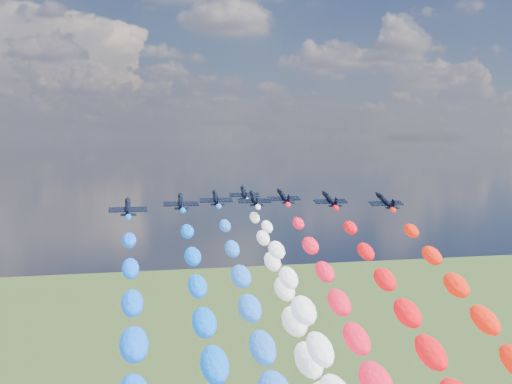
{
  "coord_description": "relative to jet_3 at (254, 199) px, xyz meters",
  "views": [
    {
      "loc": [
        -30.24,
        -135.41,
        113.46
      ],
      "look_at": [
        0.0,
        4.0,
        101.16
      ],
      "focal_mm": 43.9,
      "sensor_mm": 36.0,
      "label": 1
    }
  ],
  "objects": [
    {
      "name": "jet_3",
      "position": [
        0.0,
        0.0,
        0.0
      ],
      "size": [
        8.07,
        10.86,
        5.57
      ],
      "primitive_type": null,
      "rotation": [
        0.33,
        0.0,
        -0.02
      ],
      "color": "black"
    },
    {
      "name": "jet_7",
      "position": [
        27.86,
        -11.95,
        0.0
      ],
      "size": [
        8.43,
        11.12,
        5.57
      ],
      "primitive_type": null,
      "rotation": [
        0.33,
        0.0,
        0.06
      ],
      "color": "black"
    },
    {
      "name": "jet_0",
      "position": [
        -29.32,
        -12.09,
        0.0
      ],
      "size": [
        7.9,
        10.74,
        5.57
      ],
      "primitive_type": null,
      "rotation": [
        0.33,
        0.0,
        0.01
      ],
      "color": "black"
    },
    {
      "name": "jet_4",
      "position": [
        0.69,
        15.78,
        0.0
      ],
      "size": [
        8.55,
        11.2,
        5.57
      ],
      "primitive_type": null,
      "rotation": [
        0.33,
        0.0,
        -0.07
      ],
      "color": "black"
    },
    {
      "name": "jet_2",
      "position": [
        -8.57,
        3.43,
        0.0
      ],
      "size": [
        8.31,
        11.04,
        5.57
      ],
      "primitive_type": null,
      "rotation": [
        0.33,
        0.0,
        -0.05
      ],
      "color": "black"
    },
    {
      "name": "jet_5",
      "position": [
        8.16,
        3.73,
        0.0
      ],
      "size": [
        8.52,
        11.19,
        5.57
      ],
      "primitive_type": null,
      "rotation": [
        0.33,
        0.0,
        0.07
      ],
      "color": "black"
    },
    {
      "name": "jet_1",
      "position": [
        -17.53,
        -3.14,
        0.0
      ],
      "size": [
        8.46,
        11.14,
        5.57
      ],
      "primitive_type": null,
      "rotation": [
        0.33,
        0.0,
        -0.06
      ],
      "color": "black"
    },
    {
      "name": "jet_6",
      "position": [
        17.01,
        -5.16,
        0.0
      ],
      "size": [
        8.39,
        11.09,
        5.57
      ],
      "primitive_type": null,
      "rotation": [
        0.33,
        0.0,
        0.05
      ],
      "color": "black"
    }
  ]
}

